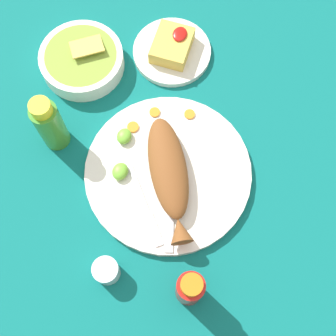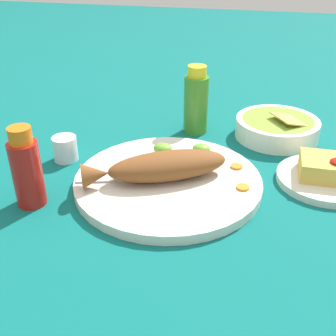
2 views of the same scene
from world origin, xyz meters
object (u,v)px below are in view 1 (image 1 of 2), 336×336
(fork_near, at_px, (169,213))
(side_plate_fries, at_px, (172,52))
(guacamole_bowl, at_px, (82,60))
(main_plate, at_px, (168,173))
(salt_cup, at_px, (107,271))
(hot_sauce_bottle_red, at_px, (190,289))
(hot_sauce_bottle_green, at_px, (50,124))
(fried_fish, at_px, (169,174))
(fork_far, at_px, (146,209))

(fork_near, relative_size, side_plate_fries, 1.02)
(side_plate_fries, xyz_separation_m, guacamole_bowl, (-0.09, 0.18, 0.02))
(main_plate, relative_size, guacamole_bowl, 1.85)
(salt_cup, bearing_deg, hot_sauce_bottle_red, -85.95)
(guacamole_bowl, bearing_deg, side_plate_fries, -63.44)
(side_plate_fries, bearing_deg, hot_sauce_bottle_red, -159.45)
(hot_sauce_bottle_red, xyz_separation_m, hot_sauce_bottle_green, (0.22, 0.36, 0.01))
(hot_sauce_bottle_green, relative_size, guacamole_bowl, 0.84)
(salt_cup, height_order, side_plate_fries, salt_cup)
(main_plate, height_order, fried_fish, fried_fish)
(fork_far, distance_m, side_plate_fries, 0.38)
(fried_fish, height_order, guacamole_bowl, fried_fish)
(fork_near, height_order, fork_far, same)
(fork_near, xyz_separation_m, salt_cup, (-0.15, 0.08, 0.00))
(main_plate, distance_m, fried_fish, 0.04)
(fork_far, relative_size, hot_sauce_bottle_red, 1.07)
(fork_far, relative_size, guacamole_bowl, 0.82)
(hot_sauce_bottle_red, distance_m, side_plate_fries, 0.54)
(main_plate, xyz_separation_m, guacamole_bowl, (0.19, 0.26, 0.02))
(side_plate_fries, bearing_deg, guacamole_bowl, 116.56)
(hot_sauce_bottle_red, relative_size, hot_sauce_bottle_green, 0.92)
(side_plate_fries, bearing_deg, hot_sauce_bottle_green, 148.26)
(fork_near, distance_m, hot_sauce_bottle_red, 0.16)
(main_plate, xyz_separation_m, hot_sauce_bottle_green, (0.01, 0.25, 0.06))
(hot_sauce_bottle_green, relative_size, side_plate_fries, 0.88)
(fried_fish, xyz_separation_m, hot_sauce_bottle_red, (-0.21, -0.10, 0.02))
(main_plate, relative_size, salt_cup, 6.81)
(salt_cup, relative_size, guacamole_bowl, 0.27)
(guacamole_bowl, bearing_deg, fried_fish, -127.42)
(main_plate, relative_size, fork_near, 1.90)
(fork_near, bearing_deg, guacamole_bowl, -149.48)
(fried_fish, bearing_deg, guacamole_bowl, 25.16)
(hot_sauce_bottle_red, xyz_separation_m, side_plate_fries, (0.50, 0.19, -0.06))
(fork_far, bearing_deg, main_plate, 130.52)
(hot_sauce_bottle_green, bearing_deg, main_plate, -91.45)
(hot_sauce_bottle_green, distance_m, salt_cup, 0.31)
(salt_cup, bearing_deg, fork_far, -13.50)
(hot_sauce_bottle_red, xyz_separation_m, salt_cup, (-0.01, 0.16, -0.04))
(fork_far, height_order, salt_cup, salt_cup)
(side_plate_fries, relative_size, guacamole_bowl, 0.96)
(side_plate_fries, bearing_deg, fork_far, -170.67)
(salt_cup, xyz_separation_m, side_plate_fries, (0.51, 0.03, -0.02))
(main_plate, xyz_separation_m, side_plate_fries, (0.28, 0.08, -0.00))
(main_plate, bearing_deg, guacamole_bowl, 53.62)
(hot_sauce_bottle_red, relative_size, salt_cup, 2.83)
(fried_fish, distance_m, salt_cup, 0.23)
(fork_far, bearing_deg, salt_cup, -51.71)
(fried_fish, xyz_separation_m, side_plate_fries, (0.30, 0.09, -0.04))
(hot_sauce_bottle_green, bearing_deg, fried_fish, -94.15)
(guacamole_bowl, bearing_deg, hot_sauce_bottle_green, -176.70)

